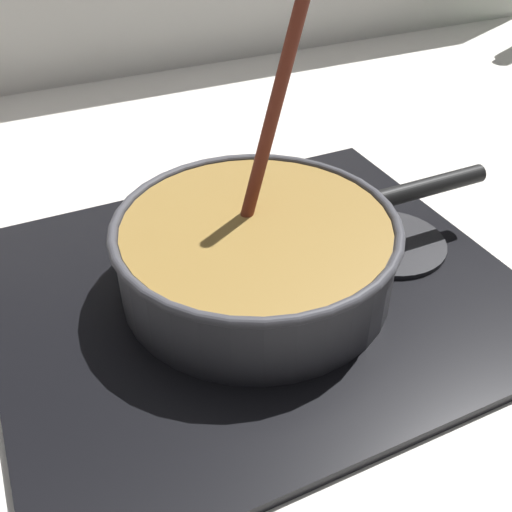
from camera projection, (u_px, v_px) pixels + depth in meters
ground at (213, 358)px, 0.62m from camera, size 2.40×1.60×0.04m
hob_plate at (256, 289)px, 0.67m from camera, size 0.56×0.48×0.01m
burner_ring at (256, 282)px, 0.66m from camera, size 0.16×0.16×0.01m
spare_burner at (389, 243)px, 0.72m from camera, size 0.14×0.14×0.01m
cooking_pan at (257, 252)px, 0.64m from camera, size 0.45×0.31×0.33m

